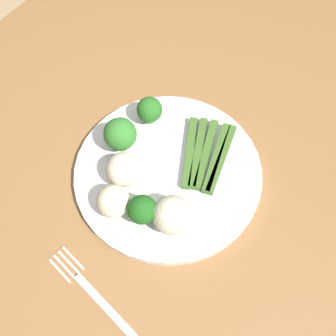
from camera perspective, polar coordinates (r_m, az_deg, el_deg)
The scene contains 11 objects.
ground_plane at distance 1.32m, azimuth 0.77°, elevation -19.90°, with size 6.00×6.00×0.02m, color tan.
dining_table at distance 0.66m, azimuth 1.47°, elevation -10.54°, with size 1.21×1.07×0.77m.
plate at distance 0.58m, azimuth 0.00°, elevation -0.60°, with size 0.29×0.29×0.01m, color white.
asparagus_bundle at distance 0.59m, azimuth 5.75°, elevation 2.06°, with size 0.14×0.10×0.01m.
broccoli_back_right at distance 0.52m, azimuth -3.94°, elevation -6.37°, with size 0.04×0.04×0.05m.
broccoli_near_center at distance 0.60m, azimuth -2.83°, elevation 8.81°, with size 0.04×0.04×0.05m.
broccoli_left at distance 0.57m, azimuth -7.28°, elevation 5.07°, with size 0.05×0.05×0.06m.
cauliflower_back at distance 0.55m, azimuth -6.53°, elevation 0.13°, with size 0.05×0.05×0.05m, color beige.
cauliflower_right at distance 0.51m, azimuth 1.02°, elevation -7.41°, with size 0.06×0.06×0.06m, color beige.
cauliflower_edge at distance 0.53m, azimuth -8.34°, elevation -5.02°, with size 0.05×0.05×0.05m, color beige.
fork at distance 0.54m, azimuth -11.24°, elevation -18.22°, with size 0.05×0.17×0.00m.
Camera 1 is at (-0.18, -0.10, 1.29)m, focal length 40.10 mm.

